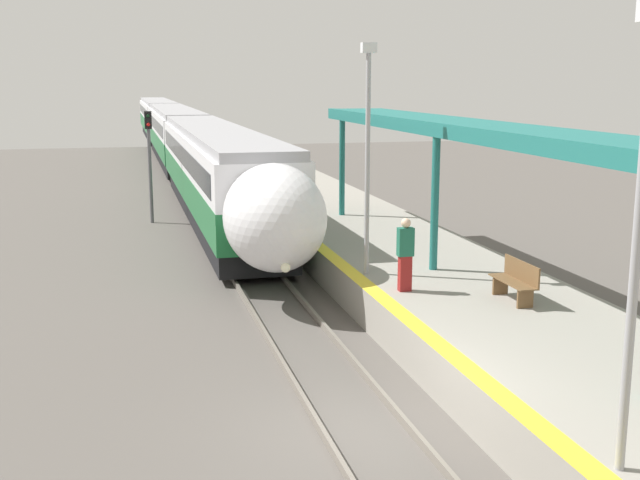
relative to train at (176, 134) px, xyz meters
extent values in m
plane|color=#56514C|center=(0.00, -42.85, -2.21)|extent=(120.00, 120.00, 0.00)
cube|color=slate|center=(-0.72, -42.85, -2.13)|extent=(0.08, 90.00, 0.15)
cube|color=slate|center=(0.72, -42.85, -2.13)|extent=(0.08, 90.00, 0.15)
cube|color=black|center=(0.00, -22.29, -1.57)|extent=(2.38, 21.07, 0.84)
cube|color=#196633|center=(0.00, -22.29, -0.71)|extent=(2.71, 22.90, 0.87)
cube|color=#196633|center=(0.00, -22.29, -0.13)|extent=(2.72, 22.90, 0.30)
cube|color=silver|center=(0.00, -22.29, 0.68)|extent=(2.71, 22.90, 1.32)
cube|color=black|center=(0.00, -22.29, 0.62)|extent=(2.73, 21.07, 0.73)
cube|color=#9E9EA3|center=(0.00, -22.29, 1.49)|extent=(2.44, 22.90, 0.30)
cylinder|color=black|center=(-0.72, -30.48, -1.73)|extent=(0.12, 0.96, 0.96)
cylinder|color=black|center=(0.72, -30.48, -1.73)|extent=(0.12, 0.96, 0.96)
cylinder|color=black|center=(-0.72, -28.28, -1.73)|extent=(0.12, 0.96, 0.96)
cylinder|color=black|center=(0.72, -28.28, -1.73)|extent=(0.12, 0.96, 0.96)
cylinder|color=black|center=(-0.72, -16.29, -1.73)|extent=(0.12, 0.96, 0.96)
cylinder|color=black|center=(0.72, -16.29, -1.73)|extent=(0.12, 0.96, 0.96)
cylinder|color=black|center=(-0.72, -14.09, -1.73)|extent=(0.12, 0.96, 0.96)
cylinder|color=black|center=(0.72, -14.09, -1.73)|extent=(0.12, 0.96, 0.96)
ellipsoid|color=silver|center=(0.00, -34.93, 0.10)|extent=(2.60, 3.58, 2.74)
ellipsoid|color=black|center=(0.00, -35.38, 0.55)|extent=(1.90, 2.09, 1.39)
sphere|color=#F9F4CC|center=(0.00, -36.27, -0.90)|extent=(0.24, 0.24, 0.24)
cube|color=black|center=(0.00, 1.41, -1.57)|extent=(2.38, 21.07, 0.84)
cube|color=#196633|center=(0.00, 1.41, -0.71)|extent=(2.71, 22.90, 0.87)
cube|color=#196633|center=(0.00, 1.41, -0.13)|extent=(2.72, 22.90, 0.30)
cube|color=silver|center=(0.00, 1.41, 0.68)|extent=(2.71, 22.90, 1.32)
cube|color=black|center=(0.00, 1.41, 0.62)|extent=(2.73, 21.07, 0.73)
cube|color=#9E9EA3|center=(0.00, 1.41, 1.49)|extent=(2.44, 22.90, 0.30)
cylinder|color=black|center=(-0.72, -6.78, -1.73)|extent=(0.12, 0.96, 0.96)
cylinder|color=black|center=(0.72, -6.78, -1.73)|extent=(0.12, 0.96, 0.96)
cylinder|color=black|center=(-0.72, -4.58, -1.73)|extent=(0.12, 0.96, 0.96)
cylinder|color=black|center=(0.72, -4.58, -1.73)|extent=(0.12, 0.96, 0.96)
cylinder|color=black|center=(-0.72, 7.41, -1.73)|extent=(0.12, 0.96, 0.96)
cylinder|color=black|center=(0.72, 7.41, -1.73)|extent=(0.12, 0.96, 0.96)
cylinder|color=black|center=(-0.72, 9.61, -1.73)|extent=(0.12, 0.96, 0.96)
cylinder|color=black|center=(0.72, 9.61, -1.73)|extent=(0.12, 0.96, 0.96)
cube|color=black|center=(0.00, 25.11, -1.57)|extent=(2.38, 21.07, 0.84)
cube|color=#196633|center=(0.00, 25.11, -0.71)|extent=(2.71, 22.90, 0.87)
cube|color=#196633|center=(0.00, 25.11, -0.13)|extent=(2.72, 22.90, 0.30)
cube|color=silver|center=(0.00, 25.11, 0.68)|extent=(2.71, 22.90, 1.32)
cube|color=black|center=(0.00, 25.11, 0.62)|extent=(2.73, 21.07, 0.73)
cube|color=#9E9EA3|center=(0.00, 25.11, 1.49)|extent=(2.44, 22.90, 0.30)
cylinder|color=black|center=(-0.72, 16.91, -1.73)|extent=(0.12, 0.96, 0.96)
cylinder|color=black|center=(0.72, 16.91, -1.73)|extent=(0.12, 0.96, 0.96)
cylinder|color=black|center=(-0.72, 19.11, -1.73)|extent=(0.12, 0.96, 0.96)
cylinder|color=black|center=(0.72, 19.11, -1.73)|extent=(0.12, 0.96, 0.96)
cylinder|color=black|center=(-0.72, 31.11, -1.73)|extent=(0.12, 0.96, 0.96)
cylinder|color=black|center=(0.72, 31.11, -1.73)|extent=(0.12, 0.96, 0.96)
cylinder|color=black|center=(-0.72, 33.31, -1.73)|extent=(0.12, 0.96, 0.96)
cylinder|color=black|center=(0.72, 33.31, -1.73)|extent=(0.12, 0.96, 0.96)
cube|color=gray|center=(4.05, -42.85, -1.73)|extent=(4.90, 64.00, 0.95)
cube|color=yellow|center=(1.81, -42.85, -1.25)|extent=(0.40, 64.00, 0.01)
cube|color=brown|center=(4.49, -39.69, -1.04)|extent=(0.36, 0.06, 0.42)
cube|color=brown|center=(4.49, -38.54, -1.04)|extent=(0.36, 0.06, 0.42)
cube|color=brown|center=(4.49, -39.11, -0.82)|extent=(0.44, 1.54, 0.03)
cube|color=brown|center=(4.69, -39.11, -0.58)|extent=(0.04, 1.54, 0.44)
cube|color=maroon|center=(2.49, -37.73, -0.84)|extent=(0.28, 0.20, 0.82)
cube|color=#1E604C|center=(2.49, -37.73, -0.10)|extent=(0.36, 0.22, 0.65)
sphere|color=beige|center=(2.49, -37.73, 0.33)|extent=(0.22, 0.22, 0.22)
cylinder|color=#59595E|center=(-2.57, -21.66, -0.31)|extent=(0.14, 0.14, 3.80)
cube|color=black|center=(-2.57, -21.66, 1.94)|extent=(0.28, 0.20, 0.70)
sphere|color=black|center=(-2.57, -21.77, 2.11)|extent=(0.14, 0.14, 0.14)
sphere|color=red|center=(-2.57, -21.77, 1.77)|extent=(0.14, 0.14, 0.14)
cylinder|color=#9E9EA3|center=(2.14, -46.52, 1.44)|extent=(0.12, 0.12, 5.39)
cylinder|color=#9E9EA3|center=(2.14, -35.89, 1.44)|extent=(0.12, 0.12, 5.39)
cube|color=silver|center=(2.14, -35.89, 4.26)|extent=(0.36, 0.20, 0.24)
cylinder|color=#1E6B66|center=(3.93, -35.89, 0.47)|extent=(0.20, 0.20, 3.45)
cylinder|color=#1E6B66|center=(3.93, -27.17, 0.47)|extent=(0.20, 0.20, 3.45)
cube|color=#1E6B66|center=(3.93, -35.89, 2.30)|extent=(0.24, 20.45, 0.36)
cube|color=#1E6B66|center=(4.83, -35.89, 2.42)|extent=(2.00, 20.45, 0.10)
camera|label=1|loc=(-3.71, -54.56, 3.50)|focal=45.00mm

